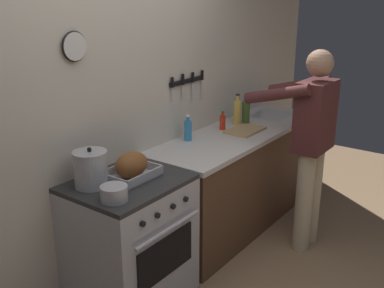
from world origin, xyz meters
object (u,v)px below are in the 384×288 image
bottle_hot_sauce (223,122)px  bottle_olive_oil (246,112)px  roasting_pan (131,167)px  bottle_dish_soap (188,130)px  saucepan (114,193)px  cutting_board (245,130)px  stock_pot (91,169)px  person_cook (311,138)px  bottle_cooking_oil (237,112)px  stove (130,242)px

bottle_hot_sauce → bottle_olive_oil: 0.28m
roasting_pan → bottle_dish_soap: (0.87, 0.19, 0.01)m
bottle_hot_sauce → bottle_dish_soap: bearing=172.1°
saucepan → bottle_hot_sauce: bearing=9.9°
cutting_board → bottle_olive_oil: (0.19, 0.10, 0.11)m
stock_pot → person_cook: bearing=-25.9°
bottle_hot_sauce → bottle_olive_oil: bottle_olive_oil is taller
bottle_dish_soap → bottle_hot_sauce: 0.44m
saucepan → bottle_dish_soap: bearing=16.2°
saucepan → bottle_dish_soap: size_ratio=0.75×
bottle_olive_oil → bottle_dish_soap: bearing=168.3°
bottle_cooking_oil → bottle_olive_oil: 0.08m
stove → bottle_hot_sauce: size_ratio=5.32×
saucepan → cutting_board: saucepan is taller
stove → saucepan: saucepan is taller
cutting_board → bottle_dish_soap: (-0.51, 0.25, 0.08)m
roasting_pan → bottle_dish_soap: bearing=12.2°
bottle_hot_sauce → cutting_board: bearing=-68.0°
cutting_board → bottle_dish_soap: bottle_dish_soap is taller
bottle_cooking_oil → bottle_hot_sauce: 0.22m
roasting_pan → saucepan: size_ratio=2.16×
roasting_pan → bottle_olive_oil: size_ratio=1.23×
cutting_board → bottle_cooking_oil: (0.13, 0.17, 0.11)m
cutting_board → bottle_olive_oil: 0.24m
bottle_olive_oil → stock_pot: bearing=177.8°
bottle_dish_soap → bottle_cooking_oil: bearing=-7.4°
bottle_dish_soap → bottle_olive_oil: bottle_olive_oil is taller
person_cook → stock_pot: (-1.62, 0.79, 0.06)m
roasting_pan → cutting_board: roasting_pan is taller
person_cook → bottle_hot_sauce: (-0.07, 0.80, 0.02)m
person_cook → cutting_board: bearing=0.2°
stove → stock_pot: bearing=146.9°
bottle_cooking_oil → bottle_hot_sauce: size_ratio=1.72×
person_cook → bottle_olive_oil: bearing=-14.3°
bottle_cooking_oil → bottle_olive_oil: (0.05, -0.06, -0.00)m
roasting_pan → bottle_dish_soap: 0.89m
stock_pot → saucepan: (-0.07, -0.27, -0.07)m
bottle_olive_oil → person_cook: bearing=-105.3°
stove → stock_pot: 0.61m
roasting_pan → cutting_board: 1.38m
bottle_hot_sauce → bottle_olive_oil: size_ratio=0.59×
stove → cutting_board: (1.43, -0.05, 0.46)m
roasting_pan → bottle_olive_oil: bottle_olive_oil is taller
bottle_dish_soap → cutting_board: bearing=-26.0°
cutting_board → stove: bearing=178.0°
bottle_cooking_oil → saucepan: bearing=-171.9°
stock_pot → stove: bearing=-33.1°
person_cook → cutting_board: 0.61m
saucepan → stove: bearing=29.2°
cutting_board → bottle_cooking_oil: bottle_cooking_oil is taller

